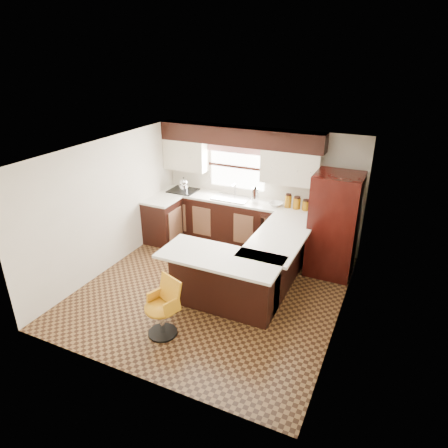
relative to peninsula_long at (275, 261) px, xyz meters
The scene contains 30 objects.
floor 1.18m from the peninsula_long, 145.22° to the right, with size 4.40×4.40×0.00m, color #49301A.
ceiling 2.24m from the peninsula_long, 145.22° to the right, with size 4.40×4.40×0.00m, color silver.
wall_back 1.96m from the peninsula_long, 119.74° to the left, with size 4.40×4.40×0.00m, color beige.
wall_front 3.06m from the peninsula_long, 107.67° to the right, with size 4.40×4.40×0.00m, color beige.
wall_left 3.15m from the peninsula_long, 168.23° to the right, with size 4.40×4.40×0.00m, color beige.
wall_right 1.55m from the peninsula_long, 27.51° to the right, with size 4.40×4.40×0.00m, color beige.
base_cab_back 1.86m from the peninsula_long, 136.64° to the left, with size 3.30×0.60×0.90m, color black.
base_cab_left 2.77m from the peninsula_long, 166.97° to the left, with size 0.60×0.70×0.90m, color black.
counter_back 1.92m from the peninsula_long, 136.64° to the left, with size 3.30×0.60×0.04m, color silver.
counter_left 2.81m from the peninsula_long, 166.97° to the left, with size 0.60×0.70×0.04m, color silver.
soffit 2.60m from the peninsula_long, 132.88° to the left, with size 3.40×0.35×0.36m, color black.
upper_cab_left 3.15m from the peninsula_long, 150.95° to the left, with size 0.94×0.35×0.64m, color beige.
upper_cab_right 1.90m from the peninsula_long, 98.93° to the left, with size 1.14×0.35×0.64m, color beige.
window_pane 2.36m from the peninsula_long, 132.00° to the left, with size 1.20×0.02×0.90m, color white.
valance 2.54m from the peninsula_long, 132.74° to the left, with size 1.30×0.06×0.18m, color #D19B93.
sink 1.95m from the peninsula_long, 138.13° to the left, with size 0.75×0.45×0.03m, color #B2B2B7.
dishwasher 1.05m from the peninsula_long, 109.47° to the left, with size 0.58×0.03×0.78m, color black.
cooktop 2.89m from the peninsula_long, 153.80° to the left, with size 0.58×0.50×0.03m, color black.
peninsula_long is the anchor object (origin of this frame).
peninsula_return 1.11m from the peninsula_long, 118.30° to the right, with size 1.65×0.60×0.90m, color black.
counter_pen_long 0.48m from the peninsula_long, ahead, with size 0.84×1.95×0.04m, color silver.
counter_pen_return 1.29m from the peninsula_long, 117.10° to the right, with size 1.89×0.84×0.04m, color silver.
refrigerator 1.24m from the peninsula_long, 46.97° to the left, with size 0.80×0.77×1.87m, color black.
bar_chair 2.24m from the peninsula_long, 117.71° to the right, with size 0.46×0.46×0.87m, color orange, non-canonical shape.
kettle 2.90m from the peninsula_long, 153.58° to the left, with size 0.22×0.22×0.29m, color silver, non-canonical shape.
percolator 1.68m from the peninsula_long, 124.71° to the left, with size 0.14×0.14×0.30m, color silver.
mixing_bowl 1.45m from the peninsula_long, 109.08° to the left, with size 0.27×0.27×0.07m, color white.
canister_large 1.45m from the peninsula_long, 98.98° to the left, with size 0.13×0.13×0.24m, color #98610B.
canister_med 1.43m from the peninsula_long, 91.30° to the left, with size 0.14×0.14×0.22m, color #98610B.
canister_small 1.43m from the peninsula_long, 83.33° to the left, with size 0.14×0.14×0.18m, color #98610B.
Camera 1 is at (2.64, -5.20, 3.83)m, focal length 32.00 mm.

